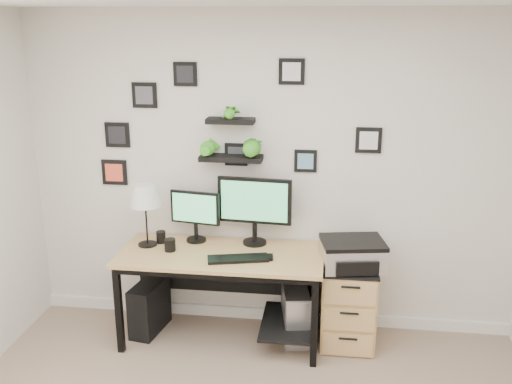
% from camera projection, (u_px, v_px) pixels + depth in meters
% --- Properties ---
extents(room, '(4.00, 4.00, 4.00)m').
position_uv_depth(room, '(269.00, 314.00, 4.96)').
color(room, tan).
rests_on(room, ground).
extents(desk, '(1.60, 0.70, 0.75)m').
position_uv_depth(desk, '(227.00, 266.00, 4.53)').
color(desk, tan).
rests_on(desk, ground).
extents(monitor_left, '(0.42, 0.19, 0.43)m').
position_uv_depth(monitor_left, '(195.00, 212.00, 4.64)').
color(monitor_left, black).
rests_on(monitor_left, desk).
extents(monitor_right, '(0.60, 0.21, 0.56)m').
position_uv_depth(monitor_right, '(255.00, 205.00, 4.56)').
color(monitor_right, black).
rests_on(monitor_right, desk).
extents(keyboard, '(0.48, 0.25, 0.02)m').
position_uv_depth(keyboard, '(238.00, 259.00, 4.33)').
color(keyboard, black).
rests_on(keyboard, desk).
extents(mouse, '(0.07, 0.10, 0.03)m').
position_uv_depth(mouse, '(269.00, 257.00, 4.35)').
color(mouse, black).
rests_on(mouse, desk).
extents(table_lamp, '(0.25, 0.25, 0.51)m').
position_uv_depth(table_lamp, '(145.00, 197.00, 4.51)').
color(table_lamp, black).
rests_on(table_lamp, desk).
extents(mug, '(0.09, 0.09, 0.10)m').
position_uv_depth(mug, '(170.00, 245.00, 4.49)').
color(mug, black).
rests_on(mug, desk).
extents(pen_cup, '(0.08, 0.08, 0.10)m').
position_uv_depth(pen_cup, '(161.00, 237.00, 4.66)').
color(pen_cup, black).
rests_on(pen_cup, desk).
extents(pc_tower_black, '(0.26, 0.45, 0.42)m').
position_uv_depth(pc_tower_black, '(150.00, 307.00, 4.74)').
color(pc_tower_black, black).
rests_on(pc_tower_black, ground).
extents(pc_tower_grey, '(0.27, 0.47, 0.44)m').
position_uv_depth(pc_tower_grey, '(295.00, 313.00, 4.62)').
color(pc_tower_grey, gray).
rests_on(pc_tower_grey, ground).
extents(file_cabinet, '(0.43, 0.53, 0.67)m').
position_uv_depth(file_cabinet, '(348.00, 303.00, 4.55)').
color(file_cabinet, tan).
rests_on(file_cabinet, ground).
extents(printer, '(0.53, 0.45, 0.21)m').
position_uv_depth(printer, '(352.00, 254.00, 4.38)').
color(printer, silver).
rests_on(printer, file_cabinet).
extents(wall_decor, '(2.29, 0.18, 1.05)m').
position_uv_depth(wall_decor, '(228.00, 133.00, 4.49)').
color(wall_decor, black).
rests_on(wall_decor, ground).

